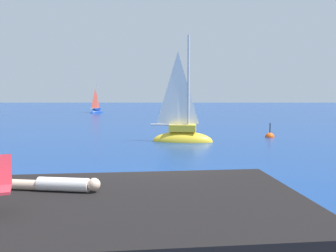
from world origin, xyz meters
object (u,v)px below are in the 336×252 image
person_sunbather (58,184)px  marker_buoy (271,137)px  sailboat_far (98,111)px  sailboat_near (184,135)px

person_sunbather → marker_buoy: size_ratio=1.55×
sailboat_far → marker_buoy: sailboat_far is taller
person_sunbather → marker_buoy: person_sunbather is taller
sailboat_near → marker_buoy: 5.72m
sailboat_far → marker_buoy: 29.46m
sailboat_near → person_sunbather: sailboat_near is taller
sailboat_far → person_sunbather: 41.52m
sailboat_near → sailboat_far: bearing=117.2°
sailboat_near → person_sunbather: bearing=-94.1°
person_sunbather → marker_buoy: bearing=-109.4°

